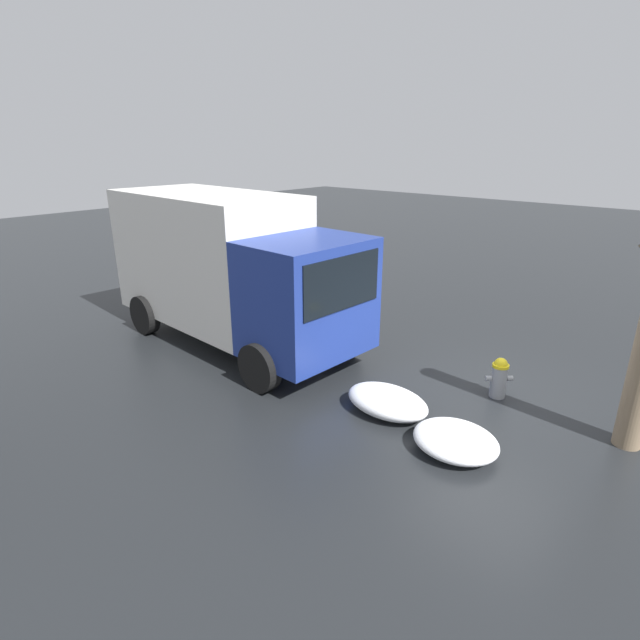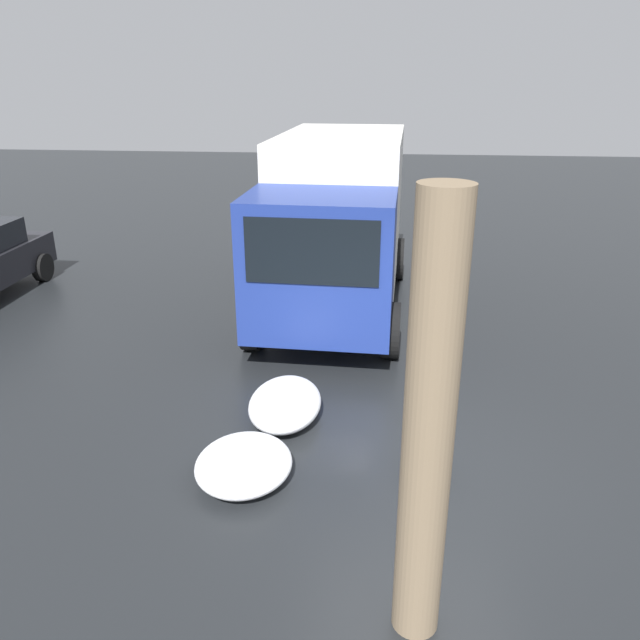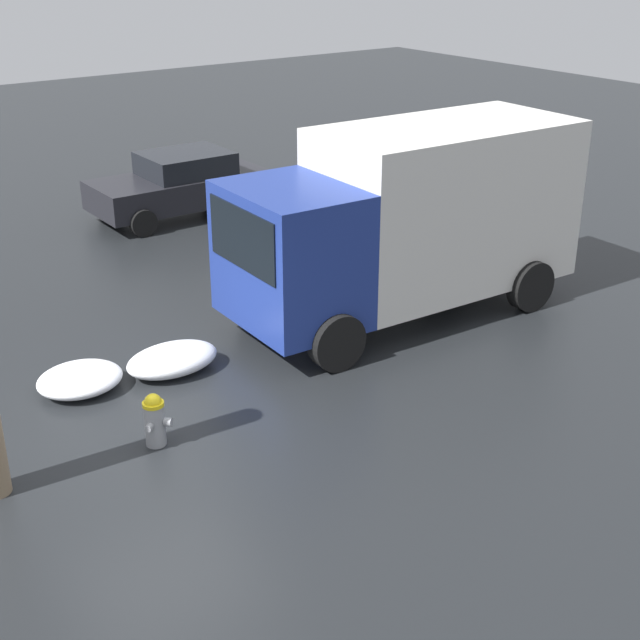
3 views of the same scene
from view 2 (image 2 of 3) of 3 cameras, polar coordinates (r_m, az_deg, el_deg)
The scene contains 7 objects.
ground_plane at distance 7.37m, azimuth 9.21°, elevation -13.92°, with size 60.00×60.00×0.00m, color black.
fire_hydrant at distance 7.16m, azimuth 9.41°, elevation -11.46°, with size 0.41×0.40×0.73m.
tree_trunk at distance 4.66m, azimuth 9.87°, elevation -10.17°, with size 0.58×0.38×3.62m.
delivery_truck at distance 11.81m, azimuth 1.60°, elevation 9.30°, with size 6.26×2.73×3.19m.
pedestrian at distance 10.80m, azimuth 1.87°, elevation 3.56°, with size 0.36×0.36×1.63m.
snow_pile_by_hydrant at distance 8.29m, azimuth -3.21°, elevation -7.62°, with size 1.44×0.94×0.40m.
snow_pile_curbside at distance 7.21m, azimuth -6.98°, elevation -12.92°, with size 1.24×1.09×0.35m.
Camera 2 is at (-5.98, 0.56, 4.26)m, focal length 35.00 mm.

